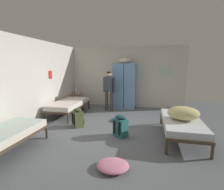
# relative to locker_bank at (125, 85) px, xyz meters

# --- Properties ---
(ground_plane) EXTENTS (9.42, 9.42, 0.00)m
(ground_plane) POSITION_rel_locker_bank_xyz_m (0.00, -2.66, -0.97)
(ground_plane) COLOR slate
(room_backdrop) EXTENTS (4.86, 5.95, 2.56)m
(room_backdrop) POSITION_rel_locker_bank_xyz_m (-1.31, -1.32, 0.31)
(room_backdrop) COLOR beige
(room_backdrop) RESTS_ON ground_plane
(locker_bank) EXTENTS (0.90, 0.55, 2.07)m
(locker_bank) POSITION_rel_locker_bank_xyz_m (0.00, 0.00, 0.00)
(locker_bank) COLOR #6B93C6
(locker_bank) RESTS_ON ground_plane
(shelf_unit) EXTENTS (0.38, 0.30, 0.57)m
(shelf_unit) POSITION_rel_locker_bank_xyz_m (-2.07, -0.12, -0.62)
(shelf_unit) COLOR #99704C
(shelf_unit) RESTS_ON ground_plane
(bed_left_rear) EXTENTS (0.90, 1.90, 0.49)m
(bed_left_rear) POSITION_rel_locker_bank_xyz_m (-1.82, -1.43, -0.59)
(bed_left_rear) COLOR #473828
(bed_left_rear) RESTS_ON ground_plane
(bed_right) EXTENTS (0.90, 1.90, 0.49)m
(bed_right) POSITION_rel_locker_bank_xyz_m (1.82, -2.69, -0.59)
(bed_right) COLOR #473828
(bed_right) RESTS_ON ground_plane
(bedding_heap) EXTENTS (0.73, 0.61, 0.32)m
(bedding_heap) POSITION_rel_locker_bank_xyz_m (1.83, -2.76, -0.32)
(bedding_heap) COLOR #D1C67F
(bedding_heap) RESTS_ON bed_right
(person_traveler) EXTENTS (0.48, 0.26, 1.54)m
(person_traveler) POSITION_rel_locker_bank_xyz_m (-0.51, -0.63, -0.04)
(person_traveler) COLOR #3D3833
(person_traveler) RESTS_ON ground_plane
(water_bottle) EXTENTS (0.07, 0.07, 0.24)m
(water_bottle) POSITION_rel_locker_bank_xyz_m (-2.15, -0.10, -0.29)
(water_bottle) COLOR #B2DBEA
(water_bottle) RESTS_ON shelf_unit
(lotion_bottle) EXTENTS (0.06, 0.06, 0.17)m
(lotion_bottle) POSITION_rel_locker_bank_xyz_m (-2.00, -0.16, -0.32)
(lotion_bottle) COLOR beige
(lotion_bottle) RESTS_ON shelf_unit
(backpack_olive) EXTENTS (0.42, 0.41, 0.55)m
(backpack_olive) POSITION_rel_locker_bank_xyz_m (-0.97, -2.52, -0.71)
(backpack_olive) COLOR #566038
(backpack_olive) RESTS_ON ground_plane
(backpack_teal) EXTENTS (0.41, 0.41, 0.55)m
(backpack_teal) POSITION_rel_locker_bank_xyz_m (0.36, -2.93, -0.71)
(backpack_teal) COLOR #23666B
(backpack_teal) RESTS_ON ground_plane
(clothes_pile_denim) EXTENTS (0.48, 0.50, 0.09)m
(clothes_pile_denim) POSITION_rel_locker_bank_xyz_m (0.10, -1.75, -0.92)
(clothes_pile_denim) COLOR #42567A
(clothes_pile_denim) RESTS_ON ground_plane
(clothes_pile_pink) EXTENTS (0.57, 0.51, 0.12)m
(clothes_pile_pink) POSITION_rel_locker_bank_xyz_m (0.46, -4.33, -0.91)
(clothes_pile_pink) COLOR pink
(clothes_pile_pink) RESTS_ON ground_plane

